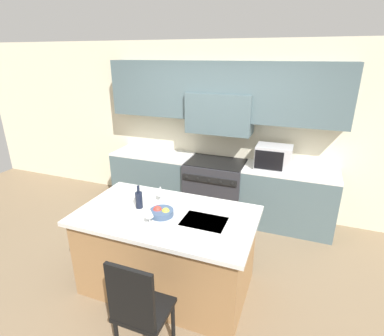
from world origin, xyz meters
name	(u,v)px	position (x,y,z in m)	size (l,w,h in m)	color
ground_plane	(176,275)	(0.00, 0.00, 0.00)	(10.00, 10.00, 0.00)	#7A664C
back_cabinetry	(222,115)	(0.00, 1.88, 1.60)	(10.00, 0.46, 2.70)	beige
back_counter	(216,187)	(0.00, 1.63, 0.46)	(3.58, 0.62, 0.92)	#4C6066
range_stove	(215,188)	(0.00, 1.61, 0.46)	(0.91, 0.70, 0.91)	#2D2D33
microwave	(273,157)	(0.86, 1.63, 1.09)	(0.50, 0.37, 0.34)	#B7B7BC
kitchen_island	(167,250)	(-0.02, -0.16, 0.47)	(1.87, 1.08, 0.92)	olive
island_chair	(139,308)	(0.17, -1.08, 0.59)	(0.42, 0.40, 1.05)	black
wine_bottle	(139,199)	(-0.35, -0.14, 1.02)	(0.08, 0.08, 0.26)	black
wine_glass_near	(149,213)	(-0.08, -0.40, 1.05)	(0.08, 0.08, 0.19)	white
wine_glass_far	(160,191)	(-0.20, 0.07, 1.05)	(0.08, 0.08, 0.19)	white
fruit_bowl	(161,212)	(-0.05, -0.21, 0.96)	(0.25, 0.25, 0.10)	#384C6B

